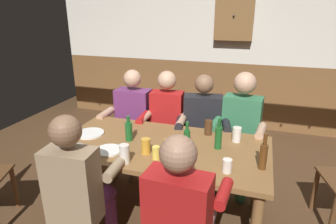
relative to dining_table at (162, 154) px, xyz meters
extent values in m
plane|color=#4C331E|center=(0.00, 0.05, -0.64)|extent=(6.30, 6.30, 0.00)
cube|color=silver|center=(0.00, 2.51, 1.07)|extent=(5.25, 0.12, 1.32)
cube|color=brown|center=(0.00, 2.51, -0.11)|extent=(5.25, 0.12, 1.04)
cube|color=brown|center=(0.00, 0.00, 0.07)|extent=(1.83, 0.94, 0.04)
cylinder|color=brown|center=(-0.84, -0.39, -0.29)|extent=(0.08, 0.08, 0.69)
cylinder|color=brown|center=(-0.84, 0.39, -0.29)|extent=(0.08, 0.08, 0.69)
cylinder|color=brown|center=(0.84, 0.39, -0.29)|extent=(0.08, 0.08, 0.69)
cube|color=#6B2D66|center=(-0.62, 0.77, 0.08)|extent=(0.40, 0.23, 0.51)
sphere|color=tan|center=(-0.62, 0.77, 0.47)|extent=(0.20, 0.20, 0.20)
cylinder|color=#997F60|center=(-0.51, 0.64, -0.16)|extent=(0.14, 0.38, 0.13)
cylinder|color=#997F60|center=(-0.73, 0.64, -0.16)|extent=(0.14, 0.38, 0.13)
cylinder|color=#997F60|center=(-0.50, 0.45, -0.43)|extent=(0.10, 0.10, 0.42)
cylinder|color=#997F60|center=(-0.72, 0.45, -0.43)|extent=(0.10, 0.10, 0.42)
cylinder|color=tan|center=(-0.39, 0.53, 0.11)|extent=(0.08, 0.28, 0.08)
cylinder|color=tan|center=(-0.84, 0.52, 0.11)|extent=(0.08, 0.28, 0.08)
cube|color=#AD1919|center=(-0.21, 0.77, 0.09)|extent=(0.37, 0.23, 0.52)
sphere|color=tan|center=(-0.21, 0.77, 0.48)|extent=(0.20, 0.20, 0.20)
cylinder|color=silver|center=(-0.10, 0.64, -0.16)|extent=(0.16, 0.40, 0.13)
cylinder|color=silver|center=(-0.29, 0.62, -0.16)|extent=(0.16, 0.40, 0.13)
cylinder|color=silver|center=(-0.08, 0.44, -0.43)|extent=(0.10, 0.10, 0.42)
cylinder|color=silver|center=(-0.28, 0.43, -0.43)|extent=(0.10, 0.10, 0.42)
cylinder|color=tan|center=(0.02, 0.55, 0.11)|extent=(0.10, 0.29, 0.08)
cylinder|color=#AD1919|center=(-0.39, 0.51, 0.11)|extent=(0.10, 0.29, 0.08)
cube|color=black|center=(0.21, 0.77, 0.08)|extent=(0.45, 0.28, 0.52)
sphere|color=brown|center=(0.21, 0.77, 0.47)|extent=(0.20, 0.20, 0.20)
cylinder|color=silver|center=(0.35, 0.65, -0.16)|extent=(0.20, 0.40, 0.13)
cylinder|color=silver|center=(0.12, 0.61, -0.16)|extent=(0.20, 0.40, 0.13)
cylinder|color=silver|center=(0.38, 0.46, -0.43)|extent=(0.10, 0.10, 0.42)
cylinder|color=silver|center=(0.16, 0.42, -0.43)|extent=(0.10, 0.10, 0.42)
cylinder|color=black|center=(0.49, 0.58, 0.11)|extent=(0.13, 0.29, 0.08)
cylinder|color=black|center=(0.02, 0.49, 0.11)|extent=(0.13, 0.29, 0.08)
cube|color=#33724C|center=(0.62, 0.77, 0.10)|extent=(0.40, 0.25, 0.55)
sphere|color=tan|center=(0.62, 0.77, 0.51)|extent=(0.22, 0.22, 0.22)
cylinder|color=#33724C|center=(0.71, 0.62, -0.16)|extent=(0.17, 0.39, 0.13)
cylinder|color=#33724C|center=(0.50, 0.65, -0.16)|extent=(0.17, 0.39, 0.13)
cylinder|color=#33724C|center=(0.69, 0.44, -0.43)|extent=(0.10, 0.10, 0.42)
cylinder|color=#33724C|center=(0.48, 0.46, -0.43)|extent=(0.10, 0.10, 0.42)
cylinder|color=tan|center=(0.81, 0.51, 0.12)|extent=(0.11, 0.29, 0.08)
cylinder|color=#33724C|center=(0.37, 0.55, 0.12)|extent=(0.11, 0.29, 0.08)
cube|color=#997F60|center=(-0.37, -0.77, 0.09)|extent=(0.36, 0.22, 0.54)
sphere|color=brown|center=(-0.37, -0.77, 0.49)|extent=(0.21, 0.21, 0.21)
cylinder|color=#6B2D66|center=(-0.47, -0.64, -0.16)|extent=(0.16, 0.39, 0.13)
cylinder|color=#6B2D66|center=(-0.28, -0.63, -0.16)|extent=(0.16, 0.39, 0.13)
cylinder|color=#6B2D66|center=(-0.49, -0.45, -0.43)|extent=(0.10, 0.10, 0.42)
cylinder|color=#6B2D66|center=(-0.30, -0.44, -0.43)|extent=(0.10, 0.10, 0.42)
cylinder|color=brown|center=(-0.59, -0.55, 0.12)|extent=(0.10, 0.29, 0.08)
cylinder|color=#997F60|center=(-0.18, -0.52, 0.12)|extent=(0.10, 0.29, 0.08)
cube|color=#AD1919|center=(0.37, -0.77, 0.07)|extent=(0.41, 0.23, 0.49)
sphere|color=#9E755B|center=(0.37, -0.77, 0.45)|extent=(0.22, 0.22, 0.22)
cylinder|color=#B78493|center=(0.27, -0.62, -0.16)|extent=(0.16, 0.41, 0.13)
cylinder|color=#9E755B|center=(0.16, -0.52, 0.09)|extent=(0.10, 0.28, 0.08)
cylinder|color=#AD1919|center=(0.61, -0.54, 0.09)|extent=(0.10, 0.28, 0.08)
cylinder|color=brown|center=(1.45, 0.15, -0.42)|extent=(0.04, 0.04, 0.44)
cylinder|color=brown|center=(1.36, 0.52, -0.42)|extent=(0.04, 0.04, 0.44)
cylinder|color=brown|center=(-1.40, -0.33, -0.42)|extent=(0.04, 0.04, 0.44)
cube|color=#B2B7BC|center=(-0.65, -0.33, 0.12)|extent=(0.14, 0.10, 0.05)
cylinder|color=white|center=(-0.72, 0.00, 0.10)|extent=(0.26, 0.26, 0.01)
cylinder|color=white|center=(-0.38, -0.25, 0.10)|extent=(0.23, 0.23, 0.01)
cylinder|color=#593314|center=(0.84, -0.15, 0.19)|extent=(0.06, 0.06, 0.19)
cylinder|color=#593314|center=(0.84, -0.15, 0.33)|extent=(0.03, 0.03, 0.09)
cylinder|color=#195923|center=(0.23, -0.02, 0.18)|extent=(0.05, 0.05, 0.17)
cylinder|color=#195923|center=(0.23, -0.02, 0.30)|extent=(0.03, 0.03, 0.07)
cylinder|color=#195923|center=(-0.31, -0.01, 0.18)|extent=(0.06, 0.06, 0.17)
cylinder|color=#195923|center=(-0.31, -0.01, 0.30)|extent=(0.03, 0.03, 0.06)
cylinder|color=#195923|center=(0.47, 0.08, 0.19)|extent=(0.06, 0.06, 0.19)
cylinder|color=#195923|center=(0.47, 0.08, 0.33)|extent=(0.02, 0.02, 0.08)
cylinder|color=gold|center=(0.12, -0.19, 0.17)|extent=(0.08, 0.08, 0.15)
cylinder|color=white|center=(0.59, -0.28, 0.14)|extent=(0.07, 0.07, 0.10)
cylinder|color=#E5C64C|center=(0.04, -0.25, 0.15)|extent=(0.06, 0.06, 0.10)
cylinder|color=white|center=(-0.17, -0.38, 0.17)|extent=(0.08, 0.08, 0.15)
cylinder|color=gold|center=(-0.07, -0.19, 0.16)|extent=(0.08, 0.08, 0.13)
cylinder|color=white|center=(0.34, -0.40, 0.15)|extent=(0.08, 0.08, 0.11)
cylinder|color=white|center=(0.61, 0.27, 0.16)|extent=(0.08, 0.08, 0.13)
cylinder|color=#4C2D19|center=(0.34, 0.34, 0.16)|extent=(0.07, 0.07, 0.14)
cube|color=brown|center=(0.30, 2.38, 1.12)|extent=(0.56, 0.12, 0.70)
sphere|color=black|center=(0.30, 2.31, 1.12)|extent=(0.03, 0.03, 0.03)
camera|label=1|loc=(0.75, -2.15, 1.21)|focal=30.91mm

